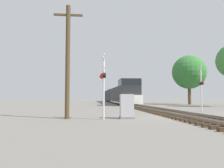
# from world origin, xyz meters

# --- Properties ---
(ground_plane) EXTENTS (400.00, 400.00, 0.00)m
(ground_plane) POSITION_xyz_m (0.00, 0.00, 0.00)
(ground_plane) COLOR slate
(rail_track_bed) EXTENTS (2.60, 160.00, 0.31)m
(rail_track_bed) POSITION_xyz_m (0.00, -0.00, 0.14)
(rail_track_bed) COLOR #42301E
(rail_track_bed) RESTS_ON ground
(freight_train) EXTENTS (3.14, 46.92, 4.22)m
(freight_train) POSITION_xyz_m (0.00, 39.60, 1.82)
(freight_train) COLOR #232326
(freight_train) RESTS_ON ground
(crossing_signal_near) EXTENTS (0.34, 1.00, 3.91)m
(crossing_signal_near) POSITION_xyz_m (-5.43, -1.30, 2.36)
(crossing_signal_near) COLOR silver
(crossing_signal_near) RESTS_ON ground
(crossing_signal_far) EXTENTS (0.59, 1.00, 4.21)m
(crossing_signal_far) POSITION_xyz_m (4.00, 4.87, 2.43)
(crossing_signal_far) COLOR silver
(crossing_signal_far) RESTS_ON ground
(relay_cabinet) EXTENTS (0.90, 0.61, 1.52)m
(relay_cabinet) POSITION_xyz_m (-3.94, -0.89, 0.75)
(relay_cabinet) COLOR slate
(relay_cabinet) RESTS_ON ground
(utility_pole) EXTENTS (1.80, 0.28, 7.11)m
(utility_pole) POSITION_xyz_m (-7.61, -0.63, 3.69)
(utility_pole) COLOR #4C3A23
(utility_pole) RESTS_ON ground
(tree_mid_background) EXTENTS (6.29, 6.29, 9.21)m
(tree_mid_background) POSITION_xyz_m (12.23, 24.85, 6.04)
(tree_mid_background) COLOR brown
(tree_mid_background) RESTS_ON ground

